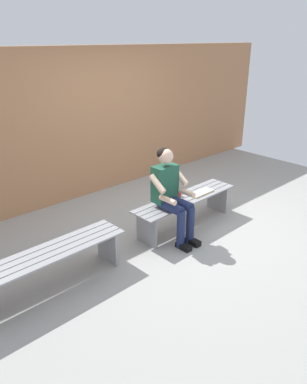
{
  "coord_description": "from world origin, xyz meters",
  "views": [
    {
      "loc": [
        3.62,
        3.26,
        2.57
      ],
      "look_at": [
        0.77,
        0.15,
        0.8
      ],
      "focal_mm": 34.5,
      "sensor_mm": 36.0,
      "label": 1
    }
  ],
  "objects": [
    {
      "name": "brick_wall",
      "position": [
        0.5,
        -2.09,
        1.23
      ],
      "size": [
        9.5,
        0.24,
        2.46
      ],
      "primitive_type": "cube",
      "color": "#B27A51",
      "rests_on": "ground"
    },
    {
      "name": "apple",
      "position": [
        0.04,
        -0.1,
        0.49
      ],
      "size": [
        0.08,
        0.08,
        0.08
      ],
      "primitive_type": "sphere",
      "color": "red",
      "rests_on": "bench_near"
    },
    {
      "name": "book_open",
      "position": [
        -0.28,
        0.05,
        0.46
      ],
      "size": [
        0.42,
        0.17,
        0.02
      ],
      "rotation": [
        0.0,
        0.0,
        0.02
      ],
      "color": "white",
      "rests_on": "bench_near"
    },
    {
      "name": "bench_near",
      "position": [
        0.0,
        -0.0,
        0.35
      ],
      "size": [
        1.78,
        0.45,
        0.45
      ],
      "rotation": [
        0.0,
        0.0,
        0.02
      ],
      "color": "gray",
      "rests_on": "ground"
    },
    {
      "name": "ground_plane",
      "position": [
        1.09,
        1.0,
        -0.02
      ],
      "size": [
        10.0,
        7.0,
        0.04
      ],
      "primitive_type": "cube",
      "color": "#9E9E99"
    },
    {
      "name": "person_seated",
      "position": [
        0.4,
        0.1,
        0.69
      ],
      "size": [
        0.5,
        0.69,
        1.26
      ],
      "color": "#1E513D",
      "rests_on": "ground"
    },
    {
      "name": "bench_far",
      "position": [
        2.19,
        0.0,
        0.35
      ],
      "size": [
        1.85,
        0.45,
        0.45
      ],
      "rotation": [
        0.0,
        0.0,
        0.02
      ],
      "color": "gray",
      "rests_on": "ground"
    }
  ]
}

